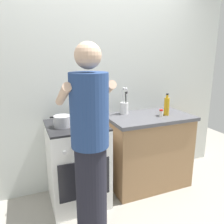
{
  "coord_description": "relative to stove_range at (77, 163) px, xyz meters",
  "views": [
    {
      "loc": [
        -0.84,
        -2.06,
        1.6
      ],
      "look_at": [
        0.05,
        0.12,
        1.0
      ],
      "focal_mm": 35.82,
      "sensor_mm": 36.0,
      "label": 1
    }
  ],
  "objects": [
    {
      "name": "ground",
      "position": [
        0.35,
        -0.15,
        -0.45
      ],
      "size": [
        6.0,
        6.0,
        0.0
      ],
      "primitive_type": "plane",
      "color": "gray"
    },
    {
      "name": "back_wall",
      "position": [
        0.55,
        0.35,
        0.8
      ],
      "size": [
        3.2,
        0.1,
        2.5
      ],
      "color": "silver",
      "rests_on": "ground"
    },
    {
      "name": "countertop",
      "position": [
        0.9,
        0.0,
        0.0
      ],
      "size": [
        1.0,
        0.6,
        0.9
      ],
      "color": "#99724C",
      "rests_on": "ground"
    },
    {
      "name": "stove_range",
      "position": [
        0.0,
        0.0,
        0.0
      ],
      "size": [
        0.6,
        0.62,
        0.9
      ],
      "color": "white",
      "rests_on": "ground"
    },
    {
      "name": "pot",
      "position": [
        -0.14,
        -0.03,
        0.51
      ],
      "size": [
        0.24,
        0.17,
        0.11
      ],
      "color": "#B2B2B7",
      "rests_on": "stove_range"
    },
    {
      "name": "mixing_bowl",
      "position": [
        0.14,
        0.04,
        0.5
      ],
      "size": [
        0.26,
        0.26,
        0.08
      ],
      "color": "#B7B7BC",
      "rests_on": "stove_range"
    },
    {
      "name": "utensil_crock",
      "position": [
        0.65,
        0.19,
        0.54
      ],
      "size": [
        0.1,
        0.1,
        0.33
      ],
      "color": "silver",
      "rests_on": "countertop"
    },
    {
      "name": "spice_bottle",
      "position": [
        1.0,
        -0.08,
        0.49
      ],
      "size": [
        0.04,
        0.04,
        0.09
      ],
      "color": "silver",
      "rests_on": "countertop"
    },
    {
      "name": "oil_bottle",
      "position": [
        1.09,
        -0.05,
        0.56
      ],
      "size": [
        0.06,
        0.06,
        0.26
      ],
      "color": "gold",
      "rests_on": "countertop"
    },
    {
      "name": "person",
      "position": [
        -0.02,
        -0.6,
        0.41
      ],
      "size": [
        0.41,
        0.5,
        1.7
      ],
      "color": "black",
      "rests_on": "ground"
    }
  ]
}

